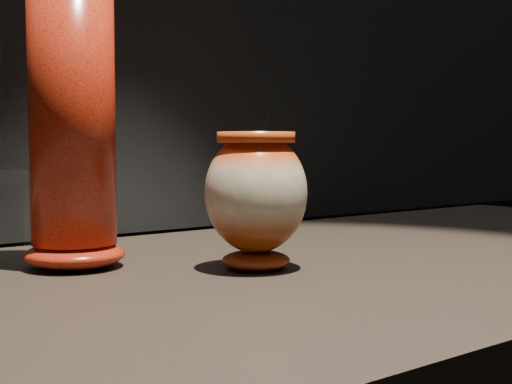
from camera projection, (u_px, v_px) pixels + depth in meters
main_vase at (256, 194)px, 0.94m from camera, size 0.17×0.17×0.18m
tall_vase at (72, 114)px, 0.94m from camera, size 0.15×0.15×0.43m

